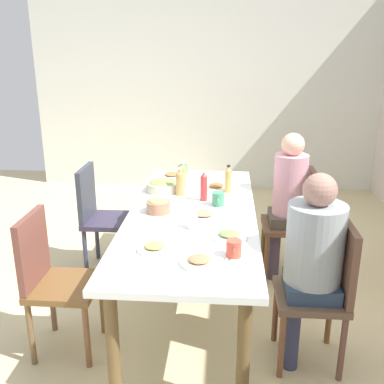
{
  "coord_description": "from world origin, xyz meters",
  "views": [
    {
      "loc": [
        2.89,
        0.22,
        1.85
      ],
      "look_at": [
        0.0,
        0.0,
        0.89
      ],
      "focal_mm": 41.95,
      "sensor_mm": 36.0,
      "label": 1
    }
  ],
  "objects_px": {
    "bowl_0": "(163,186)",
    "cup_2": "(234,248)",
    "chair_3": "(325,286)",
    "cup_1": "(192,221)",
    "person_2": "(288,195)",
    "bottle_2": "(204,187)",
    "plate_0": "(199,261)",
    "cup_0": "(218,199)",
    "plate_2": "(155,248)",
    "plate_5": "(217,187)",
    "cup_3": "(183,169)",
    "dining_table": "(192,223)",
    "bottle_0": "(228,180)",
    "chair_0": "(100,212)",
    "bottle_1": "(182,175)",
    "plate_3": "(172,175)",
    "chair_2": "(298,218)",
    "bowl_1": "(158,205)",
    "plate_1": "(229,235)",
    "chair_1": "(51,275)",
    "bottle_3": "(180,183)",
    "person_3": "(312,253)",
    "plate_4": "(204,215)"
  },
  "relations": [
    {
      "from": "cup_0",
      "to": "cup_2",
      "type": "relative_size",
      "value": 1.03
    },
    {
      "from": "cup_2",
      "to": "bottle_1",
      "type": "bearing_deg",
      "value": -161.84
    },
    {
      "from": "bottle_1",
      "to": "bottle_3",
      "type": "xyz_separation_m",
      "value": [
        0.22,
        0.01,
        0.0
      ]
    },
    {
      "from": "plate_2",
      "to": "plate_5",
      "type": "bearing_deg",
      "value": 164.58
    },
    {
      "from": "dining_table",
      "to": "bottle_0",
      "type": "bearing_deg",
      "value": 152.11
    },
    {
      "from": "bowl_1",
      "to": "bottle_3",
      "type": "bearing_deg",
      "value": 163.43
    },
    {
      "from": "chair_3",
      "to": "cup_1",
      "type": "distance_m",
      "value": 0.88
    },
    {
      "from": "chair_3",
      "to": "plate_0",
      "type": "relative_size",
      "value": 4.25
    },
    {
      "from": "plate_3",
      "to": "cup_3",
      "type": "bearing_deg",
      "value": 142.91
    },
    {
      "from": "bottle_0",
      "to": "plate_1",
      "type": "bearing_deg",
      "value": 0.49
    },
    {
      "from": "bowl_1",
      "to": "cup_1",
      "type": "relative_size",
      "value": 1.56
    },
    {
      "from": "cup_3",
      "to": "chair_3",
      "type": "bearing_deg",
      "value": 33.04
    },
    {
      "from": "dining_table",
      "to": "plate_1",
      "type": "xyz_separation_m",
      "value": [
        0.4,
        0.25,
        0.09
      ]
    },
    {
      "from": "person_3",
      "to": "cup_1",
      "type": "relative_size",
      "value": 10.95
    },
    {
      "from": "bottle_2",
      "to": "person_2",
      "type": "bearing_deg",
      "value": 112.92
    },
    {
      "from": "plate_1",
      "to": "plate_5",
      "type": "bearing_deg",
      "value": -174.16
    },
    {
      "from": "chair_0",
      "to": "bottle_2",
      "type": "height_order",
      "value": "bottle_2"
    },
    {
      "from": "bowl_0",
      "to": "cup_2",
      "type": "xyz_separation_m",
      "value": [
        1.11,
        0.55,
        0.0
      ]
    },
    {
      "from": "plate_0",
      "to": "bottle_1",
      "type": "height_order",
      "value": "bottle_1"
    },
    {
      "from": "chair_1",
      "to": "bowl_0",
      "type": "relative_size",
      "value": 3.41
    },
    {
      "from": "bowl_0",
      "to": "chair_3",
      "type": "bearing_deg",
      "value": 47.38
    },
    {
      "from": "chair_0",
      "to": "plate_4",
      "type": "xyz_separation_m",
      "value": [
        0.62,
        0.9,
        0.24
      ]
    },
    {
      "from": "cup_2",
      "to": "bottle_3",
      "type": "bearing_deg",
      "value": -158.64
    },
    {
      "from": "chair_0",
      "to": "plate_0",
      "type": "bearing_deg",
      "value": 35.3
    },
    {
      "from": "chair_2",
      "to": "person_3",
      "type": "bearing_deg",
      "value": -4.77
    },
    {
      "from": "person_2",
      "to": "bottle_2",
      "type": "height_order",
      "value": "person_2"
    },
    {
      "from": "person_3",
      "to": "dining_table",
      "type": "bearing_deg",
      "value": -126.46
    },
    {
      "from": "bowl_0",
      "to": "cup_0",
      "type": "xyz_separation_m",
      "value": [
        0.3,
        0.44,
        0.0
      ]
    },
    {
      "from": "chair_1",
      "to": "bowl_1",
      "type": "bearing_deg",
      "value": 132.05
    },
    {
      "from": "bowl_1",
      "to": "plate_3",
      "type": "bearing_deg",
      "value": -179.56
    },
    {
      "from": "plate_5",
      "to": "chair_2",
      "type": "bearing_deg",
      "value": 88.04
    },
    {
      "from": "plate_1",
      "to": "bowl_1",
      "type": "height_order",
      "value": "bowl_1"
    },
    {
      "from": "chair_1",
      "to": "plate_1",
      "type": "relative_size",
      "value": 4.08
    },
    {
      "from": "person_3",
      "to": "cup_3",
      "type": "height_order",
      "value": "person_3"
    },
    {
      "from": "chair_0",
      "to": "bottle_0",
      "type": "distance_m",
      "value": 1.12
    },
    {
      "from": "chair_0",
      "to": "bottle_1",
      "type": "bearing_deg",
      "value": 94.13
    },
    {
      "from": "bowl_1",
      "to": "bottle_2",
      "type": "xyz_separation_m",
      "value": [
        -0.27,
        0.3,
        0.06
      ]
    },
    {
      "from": "chair_2",
      "to": "bowl_1",
      "type": "xyz_separation_m",
      "value": [
        0.55,
        -1.05,
        0.28
      ]
    },
    {
      "from": "cup_0",
      "to": "bottle_3",
      "type": "bearing_deg",
      "value": -125.06
    },
    {
      "from": "bottle_1",
      "to": "bottle_2",
      "type": "bearing_deg",
      "value": 30.76
    },
    {
      "from": "bottle_2",
      "to": "cup_0",
      "type": "bearing_deg",
      "value": 47.56
    },
    {
      "from": "plate_1",
      "to": "bottle_0",
      "type": "height_order",
      "value": "bottle_0"
    },
    {
      "from": "plate_4",
      "to": "bottle_1",
      "type": "height_order",
      "value": "bottle_1"
    },
    {
      "from": "plate_0",
      "to": "plate_2",
      "type": "bearing_deg",
      "value": -119.21
    },
    {
      "from": "bottle_1",
      "to": "plate_3",
      "type": "bearing_deg",
      "value": -157.45
    },
    {
      "from": "plate_0",
      "to": "plate_1",
      "type": "distance_m",
      "value": 0.38
    },
    {
      "from": "chair_2",
      "to": "cup_2",
      "type": "bearing_deg",
      "value": -24.29
    },
    {
      "from": "plate_2",
      "to": "bowl_0",
      "type": "height_order",
      "value": "bowl_0"
    },
    {
      "from": "cup_0",
      "to": "cup_2",
      "type": "height_order",
      "value": "cup_0"
    },
    {
      "from": "bottle_0",
      "to": "plate_5",
      "type": "bearing_deg",
      "value": -135.5
    }
  ]
}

